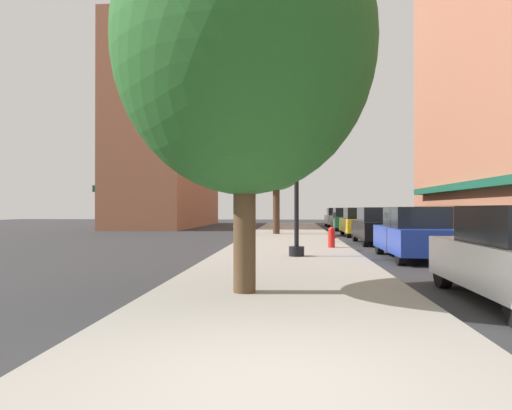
{
  "coord_description": "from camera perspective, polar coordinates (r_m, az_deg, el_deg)",
  "views": [
    {
      "loc": [
        0.17,
        -4.04,
        1.61
      ],
      "look_at": [
        -1.78,
        20.42,
        1.8
      ],
      "focal_mm": 32.35,
      "sensor_mm": 36.0,
      "label": 1
    }
  ],
  "objects": [
    {
      "name": "lamppost",
      "position": [
        14.55,
        5.03,
        5.85
      ],
      "size": [
        0.48,
        0.48,
        5.9
      ],
      "color": "black",
      "rests_on": "sidewalk_slab"
    },
    {
      "name": "car_yellow",
      "position": [
        27.37,
        12.61,
        -2.1
      ],
      "size": [
        1.8,
        4.3,
        1.66
      ],
      "rotation": [
        0.0,
        0.0,
        0.04
      ],
      "color": "black",
      "rests_on": "ground"
    },
    {
      "name": "car_green",
      "position": [
        34.47,
        10.94,
        -1.76
      ],
      "size": [
        1.8,
        4.3,
        1.66
      ],
      "rotation": [
        0.0,
        0.0,
        -0.04
      ],
      "color": "black",
      "rests_on": "ground"
    },
    {
      "name": "car_silver",
      "position": [
        41.07,
        9.91,
        -1.54
      ],
      "size": [
        1.8,
        4.3,
        1.66
      ],
      "rotation": [
        0.0,
        0.0,
        -0.03
      ],
      "color": "black",
      "rests_on": "ground"
    },
    {
      "name": "tree_near",
      "position": [
        27.36,
        2.52,
        6.76
      ],
      "size": [
        4.13,
        4.13,
        7.31
      ],
      "color": "#422D1E",
      "rests_on": "sidewalk_slab"
    },
    {
      "name": "building_far_background",
      "position": [
        43.04,
        -10.67,
        8.32
      ],
      "size": [
        6.8,
        18.0,
        16.34
      ],
      "color": "#9E6047",
      "rests_on": "ground"
    },
    {
      "name": "fire_hydrant",
      "position": [
        17.85,
        9.32,
        -3.93
      ],
      "size": [
        0.33,
        0.26,
        0.79
      ],
      "color": "red",
      "rests_on": "sidewalk_slab"
    },
    {
      "name": "car_black",
      "position": [
        21.58,
        14.79,
        -2.55
      ],
      "size": [
        1.8,
        4.3,
        1.66
      ],
      "rotation": [
        0.0,
        0.0,
        -0.02
      ],
      "color": "black",
      "rests_on": "ground"
    },
    {
      "name": "parking_meter_near",
      "position": [
        21.23,
        9.64,
        -2.21
      ],
      "size": [
        0.14,
        0.09,
        1.31
      ],
      "color": "slate",
      "rests_on": "sidewalk_slab"
    },
    {
      "name": "sidewalk_slab",
      "position": [
        23.1,
        4.13,
        -4.28
      ],
      "size": [
        4.8,
        50.0,
        0.12
      ],
      "primitive_type": "cube",
      "color": "gray",
      "rests_on": "ground"
    },
    {
      "name": "ground_plane",
      "position": [
        22.43,
        14.42,
        -4.54
      ],
      "size": [
        90.0,
        90.0,
        0.0
      ],
      "primitive_type": "plane",
      "color": "#2D2D30"
    },
    {
      "name": "car_blue",
      "position": [
        15.38,
        18.99,
        -3.4
      ],
      "size": [
        1.8,
        4.3,
        1.66
      ],
      "rotation": [
        0.0,
        0.0,
        -0.02
      ],
      "color": "black",
      "rests_on": "ground"
    },
    {
      "name": "tree_mid",
      "position": [
        8.72,
        -1.43,
        19.1
      ],
      "size": [
        4.67,
        4.67,
        7.1
      ],
      "color": "#4C3823",
      "rests_on": "sidewalk_slab"
    }
  ]
}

